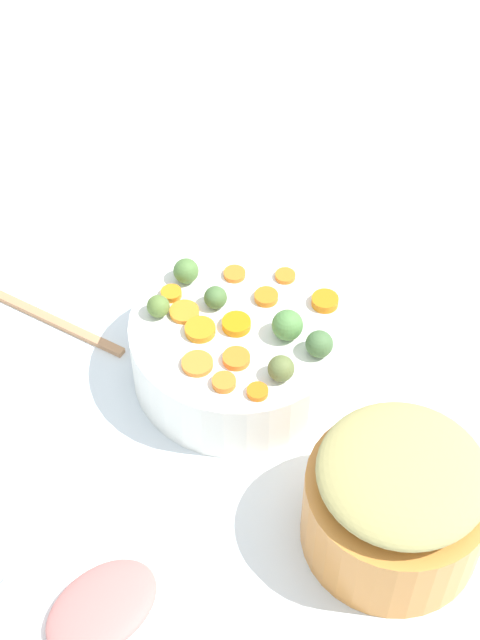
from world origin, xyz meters
The scene contains 25 objects.
tabletop centered at (0.00, 0.00, 0.01)m, with size 2.40×2.40×0.02m, color white.
serving_bowl_carrots centered at (0.00, 0.01, 0.07)m, with size 0.28×0.28×0.09m, color white.
metal_pot centered at (-0.27, 0.14, 0.07)m, with size 0.21×0.21×0.11m, color #CF8138.
stuffing_mound centered at (-0.27, 0.14, 0.15)m, with size 0.19×0.19×0.04m, color tan.
carrot_slice_0 centered at (0.01, 0.10, 0.12)m, with size 0.04×0.04×0.01m, color orange.
carrot_slice_1 centered at (0.05, -0.06, 0.12)m, with size 0.03×0.03×0.01m, color orange.
carrot_slice_2 centered at (0.10, 0.01, 0.12)m, with size 0.03×0.03×0.01m, color orange.
carrot_slice_3 centered at (-0.07, 0.10, 0.12)m, with size 0.03×0.03×0.01m, color orange.
carrot_slice_4 centered at (-0.03, 0.07, 0.12)m, with size 0.03×0.03×0.01m, color orange.
carrot_slice_5 centered at (-0.01, -0.09, 0.12)m, with size 0.03×0.03×0.01m, color orange.
carrot_slice_6 centered at (-0.03, 0.11, 0.12)m, with size 0.03×0.03×0.01m, color orange.
carrot_slice_7 centered at (0.07, 0.03, 0.12)m, with size 0.04×0.04×0.01m, color orange.
carrot_slice_8 centered at (-0.08, -0.07, 0.12)m, with size 0.03×0.03×0.01m, color orange.
carrot_slice_9 centered at (0.04, 0.05, 0.12)m, with size 0.04×0.04×0.01m, color orange.
carrot_slice_10 centered at (0.00, 0.02, 0.12)m, with size 0.04×0.04×0.01m, color orange.
carrot_slice_11 centered at (-0.01, -0.04, 0.12)m, with size 0.03×0.03×0.01m, color orange.
brussels_sprout_0 centered at (0.10, 0.05, 0.13)m, with size 0.03×0.03×0.03m, color #5B7A35.
brussels_sprout_1 centered at (0.10, -0.02, 0.13)m, with size 0.03×0.03×0.03m, color #537C3A.
brussels_sprout_2 centered at (-0.11, 0.01, 0.13)m, with size 0.03×0.03×0.03m, color #496E3D.
brussels_sprout_3 centered at (-0.06, 0.00, 0.13)m, with size 0.04×0.04×0.04m, color #528742.
brussels_sprout_4 centered at (-0.09, 0.06, 0.13)m, with size 0.03×0.03×0.03m, color #606E39.
brussels_sprout_5 centered at (0.04, 0.00, 0.13)m, with size 0.03×0.03×0.03m, color #4B7038.
wooden_spoon centered at (0.36, 0.06, 0.03)m, with size 0.30×0.05×0.01m.
ham_plate centered at (-0.05, 0.40, 0.03)m, with size 0.25×0.25×0.01m, color white.
ham_slice_main centered at (-0.04, 0.38, 0.04)m, with size 0.13×0.09×0.02m, color #BA716C.
Camera 1 is at (-0.40, 0.71, 1.03)m, focal length 54.30 mm.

